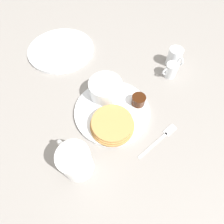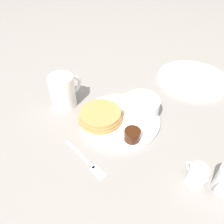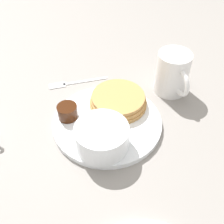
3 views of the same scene
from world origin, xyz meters
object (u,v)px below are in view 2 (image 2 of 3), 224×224
Objects in this scene: coffee_mug at (63,91)px; fork at (89,162)px; plate at (120,120)px; bowl at (141,106)px; creamer_pitcher_near at (197,175)px.

coffee_mug is 0.25m from fork.
plate is 0.08m from bowl.
plate is 1.68× the size of fork.
fork is at bearing -20.10° from bowl.
coffee_mug reaches higher than plate.
fork is (0.17, -0.03, -0.00)m from plate.
bowl is 0.24m from creamer_pitcher_near.
bowl is 0.23m from fork.
plate is at bearing 171.33° from fork.
coffee_mug reaches higher than bowl.
creamer_pitcher_near is at bearing 70.30° from coffee_mug.
coffee_mug is 0.77× the size of fork.
creamer_pitcher_near is at bearing 59.59° from plate.
plate is at bearing -120.41° from creamer_pitcher_near.
plate is 2.17× the size of coffee_mug.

